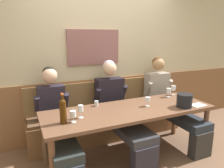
# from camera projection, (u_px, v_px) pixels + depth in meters

# --- Properties ---
(ground_plane) EXTENTS (6.80, 6.80, 0.02)m
(ground_plane) POSITION_uv_depth(u_px,v_px,m) (134.00, 163.00, 2.81)
(ground_plane) COLOR brown
(ground_plane) RESTS_ON ground
(room_wall_back) EXTENTS (6.80, 0.12, 2.80)m
(room_wall_back) POSITION_uv_depth(u_px,v_px,m) (103.00, 53.00, 3.46)
(room_wall_back) COLOR beige
(room_wall_back) RESTS_ON ground
(wood_wainscot_panel) EXTENTS (6.80, 0.03, 0.97)m
(wood_wainscot_panel) POSITION_uv_depth(u_px,v_px,m) (104.00, 106.00, 3.62)
(wood_wainscot_panel) COLOR brown
(wood_wainscot_panel) RESTS_ON ground
(wall_bench) EXTENTS (2.58, 0.42, 0.94)m
(wall_bench) POSITION_uv_depth(u_px,v_px,m) (109.00, 121.00, 3.48)
(wall_bench) COLOR brown
(wall_bench) RESTS_ON ground
(dining_table) EXTENTS (2.28, 0.79, 0.72)m
(dining_table) POSITION_uv_depth(u_px,v_px,m) (129.00, 114.00, 2.79)
(dining_table) COLOR brown
(dining_table) RESTS_ON ground
(person_right_seat) EXTENTS (0.48, 1.24, 1.26)m
(person_right_seat) POSITION_uv_depth(u_px,v_px,m) (56.00, 119.00, 2.71)
(person_right_seat) COLOR #2F3640
(person_right_seat) RESTS_ON ground
(person_center_left_seat) EXTENTS (0.54, 1.25, 1.30)m
(person_center_left_seat) POSITION_uv_depth(u_px,v_px,m) (119.00, 107.00, 3.09)
(person_center_left_seat) COLOR #2B2A35
(person_center_left_seat) RESTS_ON ground
(person_left_seat) EXTENTS (0.52, 1.24, 1.32)m
(person_left_seat) POSITION_uv_depth(u_px,v_px,m) (168.00, 99.00, 3.46)
(person_left_seat) COLOR #31302E
(person_left_seat) RESTS_ON ground
(ice_bucket) EXTENTS (0.21, 0.21, 0.18)m
(ice_bucket) POSITION_uv_depth(u_px,v_px,m) (184.00, 101.00, 2.83)
(ice_bucket) COLOR black
(ice_bucket) RESTS_ON dining_table
(wine_bottle_clear_water) EXTENTS (0.08, 0.08, 0.35)m
(wine_bottle_clear_water) POSITION_uv_depth(u_px,v_px,m) (63.00, 110.00, 2.29)
(wine_bottle_clear_water) COLOR #432608
(wine_bottle_clear_water) RESTS_ON dining_table
(wine_glass_right_end) EXTENTS (0.08, 0.08, 0.14)m
(wine_glass_right_end) POSITION_uv_depth(u_px,v_px,m) (169.00, 91.00, 3.30)
(wine_glass_right_end) COLOR silver
(wine_glass_right_end) RESTS_ON dining_table
(wine_glass_left_end) EXTENTS (0.07, 0.07, 0.13)m
(wine_glass_left_end) POSITION_uv_depth(u_px,v_px,m) (73.00, 114.00, 2.33)
(wine_glass_left_end) COLOR silver
(wine_glass_left_end) RESTS_ON dining_table
(wine_glass_center_rear) EXTENTS (0.07, 0.07, 0.15)m
(wine_glass_center_rear) POSITION_uv_depth(u_px,v_px,m) (173.00, 88.00, 3.42)
(wine_glass_center_rear) COLOR silver
(wine_glass_center_rear) RESTS_ON dining_table
(wine_glass_mid_left) EXTENTS (0.06, 0.06, 0.16)m
(wine_glass_mid_left) POSITION_uv_depth(u_px,v_px,m) (81.00, 109.00, 2.45)
(wine_glass_mid_left) COLOR silver
(wine_glass_mid_left) RESTS_ON dining_table
(wine_glass_by_bottle) EXTENTS (0.07, 0.07, 0.13)m
(wine_glass_by_bottle) POSITION_uv_depth(u_px,v_px,m) (148.00, 100.00, 2.86)
(wine_glass_by_bottle) COLOR silver
(wine_glass_by_bottle) RESTS_ON dining_table
(water_tumbler_center) EXTENTS (0.06, 0.06, 0.08)m
(water_tumbler_center) POSITION_uv_depth(u_px,v_px,m) (96.00, 103.00, 2.88)
(water_tumbler_center) COLOR silver
(water_tumbler_center) RESTS_ON dining_table
(tasting_sheet_left_guest) EXTENTS (0.22, 0.16, 0.00)m
(tasting_sheet_left_guest) POSITION_uv_depth(u_px,v_px,m) (198.00, 105.00, 2.93)
(tasting_sheet_left_guest) COLOR white
(tasting_sheet_left_guest) RESTS_ON dining_table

